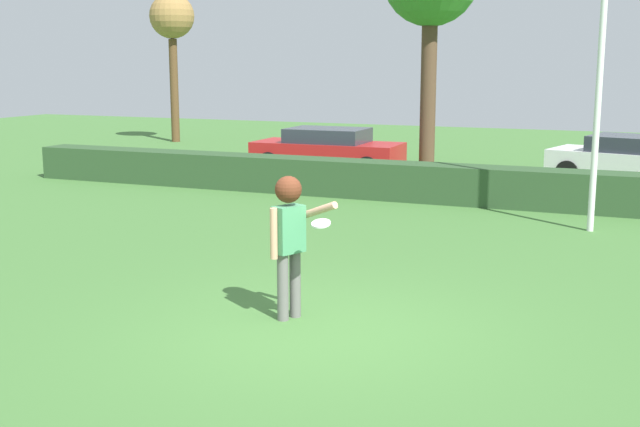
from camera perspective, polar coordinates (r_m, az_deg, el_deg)
The scene contains 8 objects.
ground_plane at distance 9.75m, azimuth -0.15°, elevation -8.17°, with size 60.00×60.00×0.00m, color #417134.
person at distance 9.88m, azimuth -2.18°, elevation -1.12°, with size 0.83×0.53×1.78m.
frisbee at distance 9.39m, azimuth 0.07°, elevation -0.71°, with size 0.23×0.22×0.08m.
lamppost at distance 15.76m, azimuth 19.15°, elevation 11.17°, with size 0.24×0.24×6.24m.
hedge_row at distance 18.32m, azimuth 11.06°, elevation 1.94°, with size 23.47×0.90×0.85m, color #2C4A29.
parked_car_red at distance 23.25m, azimuth 0.54°, elevation 4.62°, with size 4.22×1.85×1.25m.
parked_car_white at distance 22.32m, azimuth 21.27°, elevation 3.64°, with size 4.49×2.66×1.25m.
willow_tree at distance 32.40m, azimuth -10.34°, elevation 13.09°, with size 1.71×1.71×5.66m.
Camera 1 is at (3.55, -8.51, 3.15)m, focal length 45.64 mm.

